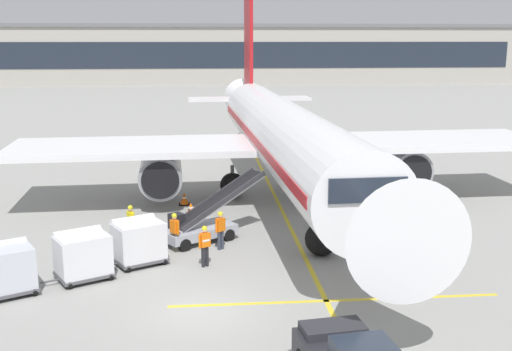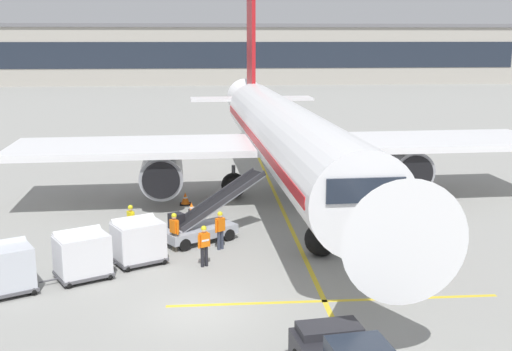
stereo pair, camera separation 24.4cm
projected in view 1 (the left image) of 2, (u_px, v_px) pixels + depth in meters
name	position (u px, v px, depth m)	size (l,w,h in m)	color
ground_plane	(200.00, 311.00, 21.83)	(600.00, 600.00, 0.00)	gray
parked_airplane	(283.00, 136.00, 36.20)	(30.69, 40.38, 13.70)	white
belt_loader	(203.00, 223.00, 29.25)	(5.15, 3.92, 2.98)	#A3A8B2
baggage_cart_lead	(138.00, 240.00, 26.25)	(2.78, 2.35, 1.91)	#515156
baggage_cart_second	(82.00, 254.00, 24.56)	(2.78, 2.35, 1.91)	#515156
baggage_cart_third	(5.00, 268.00, 23.07)	(2.78, 2.35, 1.91)	#515156
ground_crew_by_loader	(220.00, 228.00, 27.99)	(0.46, 0.43, 1.74)	#333847
ground_crew_by_carts	(131.00, 221.00, 29.03)	(0.39, 0.51, 1.74)	black
ground_crew_marshaller	(205.00, 243.00, 25.88)	(0.51, 0.40, 1.74)	black
ground_crew_wingwalker	(175.00, 230.00, 27.71)	(0.43, 0.46, 1.74)	#514C42
safety_cone_engine_keepout	(191.00, 209.00, 33.65)	(0.59, 0.59, 0.67)	black
safety_cone_wingtip	(184.00, 199.00, 35.67)	(0.63, 0.63, 0.71)	black
apron_guidance_line_lead_in	(278.00, 202.00, 36.27)	(0.20, 110.00, 0.01)	yellow
apron_guidance_line_stop_bar	(336.00, 300.00, 22.71)	(12.00, 0.20, 0.01)	yellow
terminal_building	(191.00, 54.00, 129.51)	(131.38, 14.61, 11.88)	#A8A399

